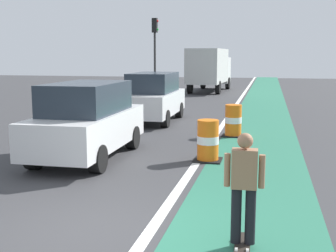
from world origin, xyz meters
name	(u,v)px	position (x,y,z in m)	size (l,w,h in m)	color
ground_plane	(93,230)	(0.00, 0.00, 0.00)	(100.00, 100.00, 0.00)	#38383A
bike_lane_strip	(261,124)	(2.40, 12.00, 0.00)	(2.50, 80.00, 0.01)	#286B51
lane_divider_stripe	(224,122)	(0.90, 12.00, 0.01)	(0.20, 80.00, 0.01)	silver
skateboarder_on_lane	(244,187)	(2.36, -0.17, 0.91)	(0.57, 0.81, 1.69)	black
parked_suv_nearest	(88,120)	(-2.05, 4.72, 1.04)	(1.95, 4.62, 2.04)	silver
parked_suv_second	(153,97)	(-2.04, 11.67, 1.04)	(1.95, 4.61, 2.04)	silver
traffic_barrel_front	(208,141)	(1.15, 5.10, 0.53)	(0.73, 0.73, 1.09)	orange
traffic_barrel_mid	(233,121)	(1.51, 8.91, 0.53)	(0.73, 0.73, 1.09)	orange
delivery_truck_down_block	(210,67)	(-1.81, 27.91, 1.85)	(2.64, 7.69, 3.23)	beige
traffic_light_corner	(155,44)	(-4.59, 21.93, 3.50)	(0.41, 0.32, 5.10)	#2D2D2D
pedestrian_crossing	(114,97)	(-4.21, 12.87, 0.86)	(0.34, 0.20, 1.61)	#33333D
pedestrian_waiting	(144,90)	(-4.06, 17.35, 0.86)	(0.34, 0.20, 1.61)	#33333D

